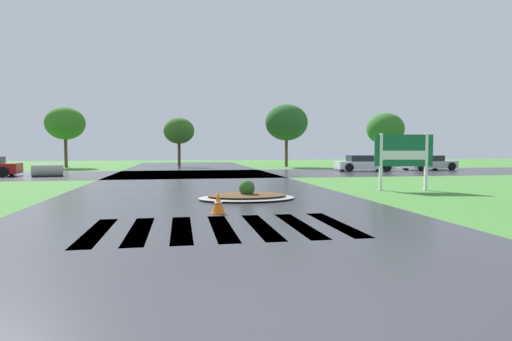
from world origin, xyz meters
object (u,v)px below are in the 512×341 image
(car_silver_hatch, at_px, (428,163))
(traffic_cone, at_px, (218,204))
(drainage_pipe_stack, at_px, (48,170))
(median_island, at_px, (247,196))
(estate_billboard, at_px, (404,153))
(car_white_sedan, at_px, (364,164))

(car_silver_hatch, distance_m, traffic_cone, 27.82)
(car_silver_hatch, relative_size, drainage_pipe_stack, 2.39)
(median_island, distance_m, drainage_pipe_stack, 17.58)
(estate_billboard, xyz_separation_m, car_silver_hatch, (10.80, 15.18, -1.01))
(traffic_cone, bearing_deg, car_white_sedan, 56.14)
(drainage_pipe_stack, bearing_deg, traffic_cone, -61.40)
(car_white_sedan, xyz_separation_m, traffic_cone, (-13.21, -19.69, -0.31))
(drainage_pipe_stack, bearing_deg, car_silver_hatch, 6.24)
(car_silver_hatch, bearing_deg, drainage_pipe_stack, 178.31)
(car_white_sedan, xyz_separation_m, car_silver_hatch, (5.92, 0.51, -0.01))
(estate_billboard, bearing_deg, median_island, 27.52)
(estate_billboard, xyz_separation_m, median_island, (-7.05, -1.96, -1.46))
(drainage_pipe_stack, xyz_separation_m, traffic_cone, (9.32, -17.09, -0.12))
(car_white_sedan, distance_m, drainage_pipe_stack, 22.68)
(traffic_cone, bearing_deg, median_island, 67.35)
(estate_billboard, distance_m, median_island, 7.46)
(car_silver_hatch, xyz_separation_m, drainage_pipe_stack, (-28.44, -3.11, -0.18))
(drainage_pipe_stack, bearing_deg, median_island, -52.94)
(median_island, xyz_separation_m, traffic_cone, (-1.28, -3.06, 0.15))
(estate_billboard, xyz_separation_m, car_white_sedan, (4.88, 14.67, -1.00))
(median_island, xyz_separation_m, car_silver_hatch, (17.85, 17.14, 0.45))
(drainage_pipe_stack, height_order, traffic_cone, drainage_pipe_stack)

